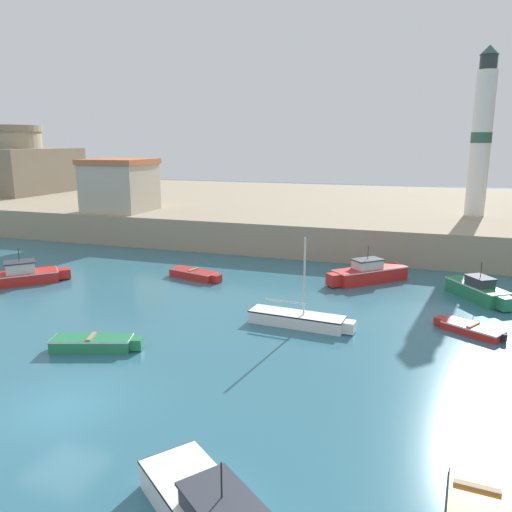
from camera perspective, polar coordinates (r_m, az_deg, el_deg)
ground_plane at (r=19.72m, az=-21.37°, el=-15.83°), size 200.00×200.00×0.00m
quay_seawall at (r=59.39m, az=7.20°, el=5.23°), size 120.00×40.00×2.70m
motorboat_green_0 at (r=32.61m, az=24.08°, el=-3.60°), size 3.59×4.62×2.31m
dinghy_orange_1 at (r=15.58m, az=23.88°, el=-23.40°), size 1.62×4.07×0.50m
motorboat_red_2 at (r=36.60m, az=-25.36°, el=-2.03°), size 5.10×5.19×2.40m
dinghy_green_3 at (r=24.00m, az=-17.97°, el=-9.43°), size 4.12×2.24×0.67m
sailboat_white_5 at (r=25.73m, az=4.92°, el=-7.16°), size 5.53×1.63×4.62m
dinghy_red_6 at (r=34.59m, az=-7.02°, el=-2.05°), size 4.18×2.00×0.66m
motorboat_red_8 at (r=34.25m, az=12.68°, el=-1.92°), size 5.05×4.91×2.49m
dinghy_red_9 at (r=26.91m, az=23.33°, el=-7.62°), size 3.33×2.51×0.50m
fortress at (r=73.73m, az=-26.21°, el=9.19°), size 13.37×13.37×8.54m
lighthouse at (r=48.77m, az=24.37°, el=12.44°), size 1.73×1.73×14.44m
harbor_shed_near_wharf at (r=49.84m, az=-15.28°, el=7.86°), size 5.93×5.72×4.92m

